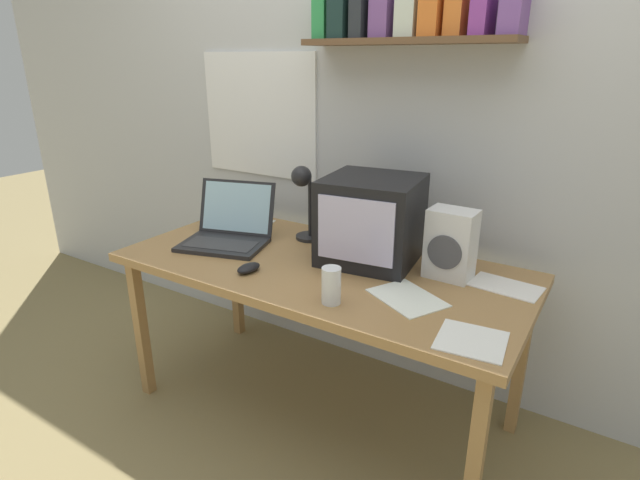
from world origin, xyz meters
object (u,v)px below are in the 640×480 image
object	(u,v)px
juice_glass	(331,287)
open_notebook	(407,298)
space_heater	(451,244)
crt_monitor	(371,220)
computer_mouse	(249,268)
laptop	(229,228)
desk_lamp	(304,194)
printed_handout	(248,225)
loose_paper_near_monitor	(471,340)
loose_paper_near_laptop	(506,287)
corner_desk	(320,276)

from	to	relation	value
juice_glass	open_notebook	world-z (taller)	juice_glass
space_heater	crt_monitor	bearing A→B (deg)	-177.73
juice_glass	computer_mouse	xyz separation A→B (m)	(-0.40, 0.05, -0.04)
laptop	desk_lamp	distance (m)	0.37
printed_handout	loose_paper_near_monitor	bearing A→B (deg)	-20.93
juice_glass	open_notebook	size ratio (longest dim) A/B	0.42
crt_monitor	loose_paper_near_laptop	xyz separation A→B (m)	(0.53, 0.03, -0.17)
open_notebook	printed_handout	distance (m)	1.02
loose_paper_near_monitor	crt_monitor	bearing A→B (deg)	142.98
space_heater	desk_lamp	bearing A→B (deg)	178.49
corner_desk	laptop	size ratio (longest dim) A/B	3.75
space_heater	printed_handout	distance (m)	1.04
crt_monitor	laptop	size ratio (longest dim) A/B	0.93
juice_glass	corner_desk	bearing A→B (deg)	128.63
juice_glass	crt_monitor	bearing A→B (deg)	98.82
juice_glass	laptop	bearing A→B (deg)	158.98
laptop	loose_paper_near_monitor	world-z (taller)	laptop
open_notebook	loose_paper_near_monitor	xyz separation A→B (m)	(0.27, -0.16, 0.00)
desk_lamp	computer_mouse	bearing A→B (deg)	-80.56
space_heater	loose_paper_near_monitor	xyz separation A→B (m)	(0.21, -0.40, -0.13)
crt_monitor	open_notebook	distance (m)	0.40
desk_lamp	loose_paper_near_laptop	bearing A→B (deg)	6.42
printed_handout	loose_paper_near_laptop	bearing A→B (deg)	-2.10
corner_desk	computer_mouse	bearing A→B (deg)	-130.83
loose_paper_near_monitor	laptop	bearing A→B (deg)	167.61
corner_desk	laptop	bearing A→B (deg)	-179.88
crt_monitor	computer_mouse	xyz separation A→B (m)	(-0.34, -0.36, -0.15)
laptop	loose_paper_near_monitor	bearing A→B (deg)	-28.89
desk_lamp	laptop	bearing A→B (deg)	-138.05
computer_mouse	printed_handout	xyz separation A→B (m)	(-0.37, 0.43, -0.01)
crt_monitor	laptop	distance (m)	0.65
open_notebook	loose_paper_near_laptop	size ratio (longest dim) A/B	1.19
computer_mouse	loose_paper_near_laptop	size ratio (longest dim) A/B	0.44
open_notebook	corner_desk	bearing A→B (deg)	166.51
laptop	crt_monitor	bearing A→B (deg)	-3.25
loose_paper_near_laptop	loose_paper_near_monitor	xyz separation A→B (m)	(0.00, -0.43, 0.00)
space_heater	open_notebook	size ratio (longest dim) A/B	0.87
crt_monitor	desk_lamp	bearing A→B (deg)	165.83
laptop	printed_handout	xyz separation A→B (m)	(-0.08, 0.22, -0.06)
printed_handout	corner_desk	bearing A→B (deg)	-21.38
crt_monitor	loose_paper_near_monitor	distance (m)	0.69
corner_desk	loose_paper_near_laptop	distance (m)	0.70
juice_glass	printed_handout	world-z (taller)	juice_glass
laptop	open_notebook	distance (m)	0.90
corner_desk	loose_paper_near_monitor	size ratio (longest dim) A/B	7.68
laptop	juice_glass	xyz separation A→B (m)	(0.69, -0.27, -0.01)
corner_desk	loose_paper_near_laptop	xyz separation A→B (m)	(0.68, 0.17, 0.06)
desk_lamp	computer_mouse	xyz separation A→B (m)	(0.01, -0.41, -0.20)
desk_lamp	printed_handout	size ratio (longest dim) A/B	1.33
desk_lamp	printed_handout	bearing A→B (deg)	-177.05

